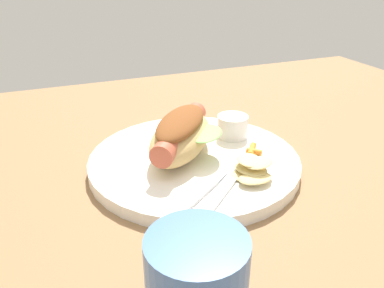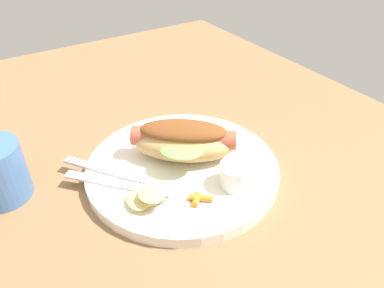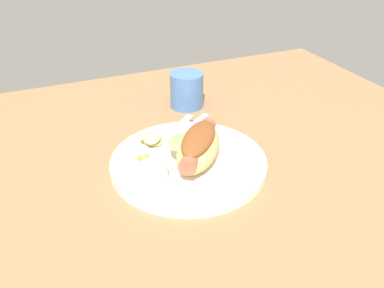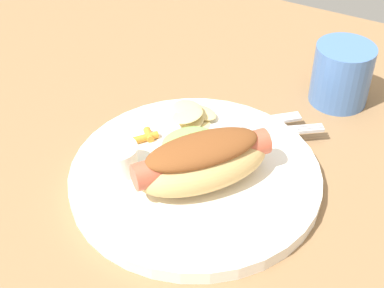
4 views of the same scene
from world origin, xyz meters
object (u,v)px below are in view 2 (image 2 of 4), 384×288
(plate, at_px, (182,168))
(chips_pile, at_px, (149,195))
(sauce_ramekin, at_px, (236,175))
(carrot_garnish, at_px, (198,199))
(fork, at_px, (116,173))
(hot_dog, at_px, (184,140))
(knife, at_px, (118,184))

(plate, relative_size, chips_pile, 4.25)
(plate, bearing_deg, sauce_ramekin, 26.28)
(chips_pile, bearing_deg, sauce_ramekin, 74.09)
(plate, xyz_separation_m, carrot_garnish, (0.08, -0.02, 0.01))
(chips_pile, bearing_deg, plate, 119.97)
(fork, height_order, carrot_garnish, carrot_garnish)
(hot_dog, relative_size, carrot_garnish, 5.28)
(plate, relative_size, fork, 1.97)
(sauce_ramekin, distance_m, fork, 0.16)
(fork, distance_m, knife, 0.02)
(plate, distance_m, knife, 0.10)
(knife, height_order, carrot_garnish, carrot_garnish)
(knife, distance_m, carrot_garnish, 0.11)
(hot_dog, height_order, sauce_ramekin, hot_dog)
(plate, height_order, chips_pile, chips_pile)
(knife, distance_m, chips_pile, 0.06)
(sauce_ramekin, bearing_deg, plate, -153.72)
(fork, relative_size, chips_pile, 2.15)
(hot_dog, bearing_deg, knife, 40.75)
(plate, bearing_deg, fork, -108.47)
(hot_dog, height_order, carrot_garnish, hot_dog)
(sauce_ramekin, bearing_deg, carrot_garnish, -89.41)
(plate, height_order, carrot_garnish, carrot_garnish)
(sauce_ramekin, distance_m, chips_pile, 0.12)
(chips_pile, bearing_deg, knife, -157.46)
(plate, height_order, fork, fork)
(chips_pile, distance_m, carrot_garnish, 0.06)
(chips_pile, bearing_deg, fork, -168.93)
(hot_dog, bearing_deg, sauce_ramekin, 144.66)
(carrot_garnish, bearing_deg, hot_dog, 159.41)
(hot_dog, height_order, knife, hot_dog)
(hot_dog, xyz_separation_m, sauce_ramekin, (0.09, 0.03, -0.01))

